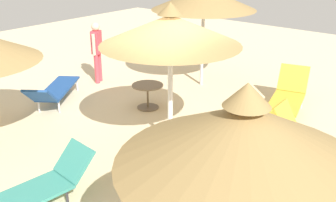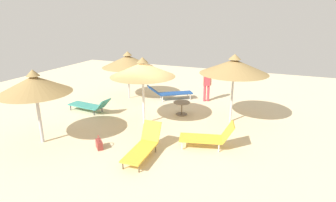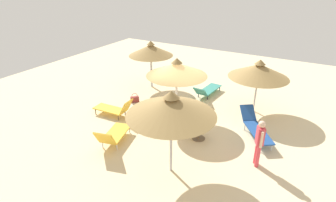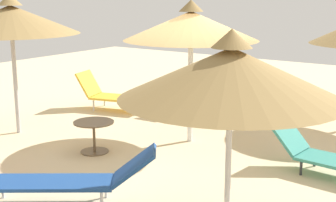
# 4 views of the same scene
# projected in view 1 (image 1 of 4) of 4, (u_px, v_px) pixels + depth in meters

# --- Properties ---
(ground) EXTENTS (24.00, 24.00, 0.10)m
(ground) POSITION_uv_depth(u_px,v_px,m) (159.00, 140.00, 8.21)
(ground) COLOR beige
(parasol_umbrella_far_right) EXTENTS (2.57, 2.57, 2.75)m
(parasol_umbrella_far_right) POSITION_uv_depth(u_px,v_px,m) (170.00, 30.00, 7.10)
(parasol_umbrella_far_right) COLOR white
(parasol_umbrella_far_right) RESTS_ON ground
(parasol_umbrella_front) EXTENTS (2.41, 2.41, 2.62)m
(parasol_umbrella_front) POSITION_uv_depth(u_px,v_px,m) (244.00, 136.00, 3.61)
(parasol_umbrella_front) COLOR #B2B2B7
(parasol_umbrella_front) RESTS_ON ground
(lounge_chair_far_left) EXTENTS (2.25, 1.83, 0.82)m
(lounge_chair_far_left) POSITION_uv_depth(u_px,v_px,m) (54.00, 90.00, 9.62)
(lounge_chair_far_left) COLOR #1E478C
(lounge_chair_far_left) RESTS_ON ground
(lounge_chair_near_right) EXTENTS (1.92, 1.12, 0.92)m
(lounge_chair_near_right) POSITION_uv_depth(u_px,v_px,m) (288.00, 95.00, 9.31)
(lounge_chair_near_right) COLOR gold
(lounge_chair_near_right) RESTS_ON ground
(lounge_chair_center) EXTENTS (0.71, 1.89, 0.92)m
(lounge_chair_center) POSITION_uv_depth(u_px,v_px,m) (319.00, 141.00, 7.24)
(lounge_chair_center) COLOR gold
(lounge_chair_center) RESTS_ON ground
(lounge_chair_back) EXTENTS (2.17, 0.82, 0.73)m
(lounge_chair_back) POSITION_uv_depth(u_px,v_px,m) (29.00, 191.00, 5.90)
(lounge_chair_back) COLOR teal
(lounge_chair_back) RESTS_ON ground
(person_standing_far_right) EXTENTS (0.44, 0.33, 1.69)m
(person_standing_far_right) POSITION_uv_depth(u_px,v_px,m) (97.00, 49.00, 11.03)
(person_standing_far_right) COLOR #D83F4C
(person_standing_far_right) RESTS_ON ground
(handbag) EXTENTS (0.42, 0.41, 0.48)m
(handbag) POSITION_uv_depth(u_px,v_px,m) (284.00, 194.00, 6.09)
(handbag) COLOR maroon
(handbag) RESTS_ON ground
(side_table_round) EXTENTS (0.74, 0.74, 0.58)m
(side_table_round) POSITION_uv_depth(u_px,v_px,m) (148.00, 92.00, 9.50)
(side_table_round) COLOR brown
(side_table_round) RESTS_ON ground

